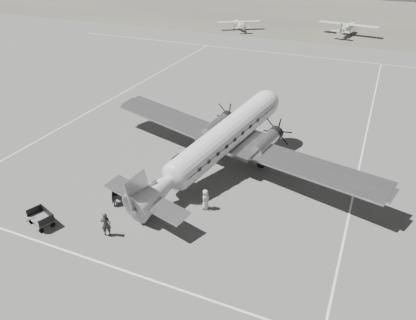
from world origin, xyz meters
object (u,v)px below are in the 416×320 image
at_px(ground_crew, 106,224).
at_px(ramp_agent, 136,185).
at_px(dc3_airliner, 217,145).
at_px(light_plane_right, 347,29).
at_px(light_plane_left, 239,25).
at_px(passenger, 205,199).
at_px(baggage_cart_near, 122,198).
at_px(baggage_cart_far, 41,219).

bearing_deg(ground_crew, ramp_agent, -110.60).
bearing_deg(dc3_airliner, light_plane_right, 102.98).
distance_m(light_plane_left, light_plane_right, 21.80).
bearing_deg(passenger, baggage_cart_near, 106.57).
xyz_separation_m(dc3_airliner, ground_crew, (-3.73, -10.79, -1.73)).
xyz_separation_m(baggage_cart_near, ramp_agent, (0.42, 1.42, 0.48)).
bearing_deg(baggage_cart_near, ground_crew, -106.09).
bearing_deg(light_plane_left, dc3_airliner, -104.64).
bearing_deg(ramp_agent, ground_crew, -141.48).
bearing_deg(ramp_agent, light_plane_right, 22.77).
relative_size(baggage_cart_near, passenger, 0.94).
bearing_deg(dc3_airliner, passenger, -60.55).
distance_m(dc3_airliner, light_plane_left, 58.78).
relative_size(light_plane_right, ramp_agent, 6.48).
distance_m(baggage_cart_near, ground_crew, 3.82).
relative_size(ramp_agent, passenger, 1.12).
distance_m(baggage_cart_near, baggage_cart_far, 5.86).
distance_m(baggage_cart_far, ground_crew, 5.00).
height_order(dc3_airliner, ramp_agent, dc3_airliner).
bearing_deg(light_plane_left, passenger, -105.04).
relative_size(baggage_cart_far, ground_crew, 1.06).
xyz_separation_m(baggage_cart_near, ground_crew, (1.19, -3.60, 0.48)).
bearing_deg(passenger, light_plane_right, -2.44).
distance_m(light_plane_left, ground_crew, 68.24).
relative_size(baggage_cart_far, passenger, 1.18).
distance_m(light_plane_right, ground_crew, 70.87).
bearing_deg(light_plane_right, ramp_agent, -87.09).
height_order(light_plane_left, ramp_agent, light_plane_left).
bearing_deg(ground_crew, dc3_airliner, -138.37).
bearing_deg(ground_crew, passenger, -161.48).
distance_m(light_plane_left, ramp_agent, 63.17).
height_order(light_plane_left, baggage_cart_near, light_plane_left).
bearing_deg(baggage_cart_near, baggage_cart_far, -163.67).
distance_m(dc3_airliner, baggage_cart_far, 14.70).
xyz_separation_m(light_plane_left, ramp_agent, (13.39, -61.74, -0.06)).
bearing_deg(light_plane_right, ground_crew, -85.98).
bearing_deg(ramp_agent, light_plane_left, 42.05).
height_order(dc3_airliner, light_plane_right, dc3_airliner).
xyz_separation_m(light_plane_right, passenger, (-2.36, -65.01, -0.42)).
height_order(baggage_cart_near, passenger, passenger).
distance_m(light_plane_right, passenger, 65.06).
bearing_deg(baggage_cart_far, ground_crew, 30.62).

